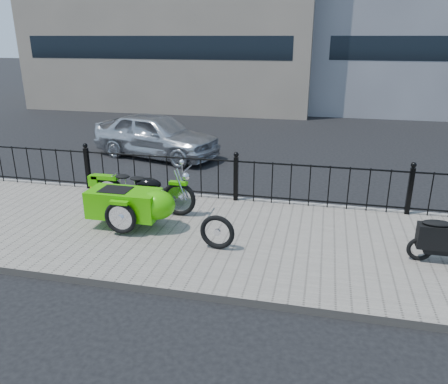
# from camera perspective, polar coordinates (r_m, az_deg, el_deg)

# --- Properties ---
(ground) EXTENTS (120.00, 120.00, 0.00)m
(ground) POSITION_cam_1_polar(r_m,az_deg,el_deg) (8.38, -0.25, -4.86)
(ground) COLOR black
(ground) RESTS_ON ground
(sidewalk) EXTENTS (30.00, 3.80, 0.12)m
(sidewalk) POSITION_cam_1_polar(r_m,az_deg,el_deg) (7.91, -1.09, -5.93)
(sidewalk) COLOR gray
(sidewalk) RESTS_ON ground
(curb) EXTENTS (30.00, 0.10, 0.12)m
(curb) POSITION_cam_1_polar(r_m,az_deg,el_deg) (9.65, 1.70, -1.08)
(curb) COLOR gray
(curb) RESTS_ON ground
(iron_fence) EXTENTS (14.11, 0.11, 1.08)m
(iron_fence) POSITION_cam_1_polar(r_m,az_deg,el_deg) (9.35, 1.57, 1.65)
(iron_fence) COLOR black
(iron_fence) RESTS_ON sidewalk
(motorcycle_sidecar) EXTENTS (2.28, 1.48, 0.98)m
(motorcycle_sidecar) POSITION_cam_1_polar(r_m,az_deg,el_deg) (8.26, -11.39, -1.17)
(motorcycle_sidecar) COLOR black
(motorcycle_sidecar) RESTS_ON sidewalk
(spare_tire) EXTENTS (0.61, 0.13, 0.60)m
(spare_tire) POSITION_cam_1_polar(r_m,az_deg,el_deg) (7.25, -0.89, -5.27)
(spare_tire) COLOR black
(spare_tire) RESTS_ON sidewalk
(sedan_car) EXTENTS (4.22, 2.56, 1.34)m
(sedan_car) POSITION_cam_1_polar(r_m,az_deg,el_deg) (13.40, -8.85, 7.35)
(sedan_car) COLOR silver
(sedan_car) RESTS_ON ground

